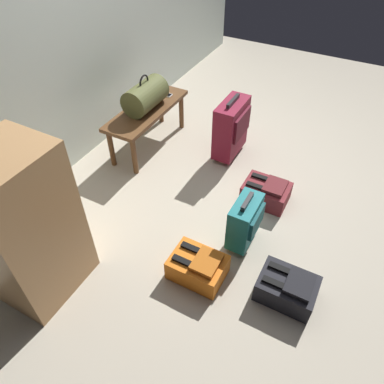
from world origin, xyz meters
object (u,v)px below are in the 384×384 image
object	(u,v)px
side_cabinet	(26,229)
backpack_dark	(287,288)
suitcase_small_teal	(245,221)
suitcase_upright_burgundy	(231,128)
cell_phone	(165,94)
duffel_bag_olive	(145,96)
backpack_maroon	(266,192)
bench	(147,114)
backpack_orange	(198,267)

from	to	relation	value
side_cabinet	backpack_dark	bearing A→B (deg)	-66.29
suitcase_small_teal	side_cabinet	bearing A→B (deg)	131.82
suitcase_upright_burgundy	cell_phone	bearing A→B (deg)	83.97
suitcase_small_teal	side_cabinet	world-z (taller)	side_cabinet
duffel_bag_olive	backpack_maroon	xyz separation A→B (m)	(-0.22, -1.34, -0.46)
suitcase_small_teal	cell_phone	bearing A→B (deg)	51.13
suitcase_upright_burgundy	backpack_dark	size ratio (longest dim) A/B	1.62
suitcase_upright_burgundy	side_cabinet	bearing A→B (deg)	164.75
backpack_dark	side_cabinet	xyz separation A→B (m)	(-0.66, 1.51, 0.46)
bench	backpack_maroon	world-z (taller)	bench
backpack_orange	bench	bearing A→B (deg)	44.91
suitcase_small_teal	backpack_orange	size ratio (longest dim) A/B	1.21
cell_phone	suitcase_upright_burgundy	distance (m)	0.79
bench	backpack_orange	distance (m)	1.68
suitcase_small_teal	backpack_orange	bearing A→B (deg)	158.77
cell_phone	backpack_maroon	size ratio (longest dim) A/B	0.38
suitcase_small_teal	bench	bearing A→B (deg)	60.72
cell_phone	side_cabinet	distance (m)	2.04
cell_phone	backpack_orange	size ratio (longest dim) A/B	0.38
backpack_orange	backpack_dark	distance (m)	0.62
suitcase_upright_burgundy	side_cabinet	world-z (taller)	side_cabinet
bench	duffel_bag_olive	world-z (taller)	duffel_bag_olive
duffel_bag_olive	backpack_orange	distance (m)	1.72
backpack_maroon	backpack_dark	size ratio (longest dim) A/B	1.00
bench	side_cabinet	world-z (taller)	side_cabinet
suitcase_small_teal	backpack_maroon	distance (m)	0.55
duffel_bag_olive	backpack_dark	size ratio (longest dim) A/B	1.16
duffel_bag_olive	suitcase_upright_burgundy	xyz separation A→B (m)	(0.23, -0.79, -0.24)
backpack_maroon	side_cabinet	size ratio (longest dim) A/B	0.35
suitcase_small_teal	side_cabinet	xyz separation A→B (m)	(-0.96, 1.07, 0.31)
backpack_maroon	backpack_orange	distance (m)	0.97
bench	backpack_maroon	xyz separation A→B (m)	(-0.22, -1.34, -0.26)
suitcase_small_teal	backpack_maroon	xyz separation A→B (m)	(0.53, 0.00, -0.15)
backpack_orange	backpack_dark	world-z (taller)	same
bench	suitcase_small_teal	distance (m)	1.54
cell_phone	suitcase_upright_burgundy	xyz separation A→B (m)	(-0.08, -0.77, -0.11)
cell_phone	backpack_orange	distance (m)	1.91
suitcase_small_teal	backpack_maroon	size ratio (longest dim) A/B	1.21
suitcase_upright_burgundy	suitcase_small_teal	xyz separation A→B (m)	(-0.98, -0.54, -0.08)
duffel_bag_olive	suitcase_upright_burgundy	distance (m)	0.86
backpack_maroon	backpack_orange	world-z (taller)	same
cell_phone	side_cabinet	size ratio (longest dim) A/B	0.13
bench	suitcase_upright_burgundy	distance (m)	0.83
suitcase_upright_burgundy	side_cabinet	xyz separation A→B (m)	(-1.94, 0.53, 0.23)
suitcase_small_teal	backpack_dark	xyz separation A→B (m)	(-0.30, -0.44, -0.15)
cell_phone	backpack_dark	distance (m)	2.25
suitcase_upright_burgundy	backpack_maroon	xyz separation A→B (m)	(-0.45, -0.54, -0.22)
backpack_maroon	cell_phone	bearing A→B (deg)	67.88
duffel_bag_olive	side_cabinet	bearing A→B (deg)	-171.23
backpack_orange	suitcase_small_teal	bearing A→B (deg)	-21.23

